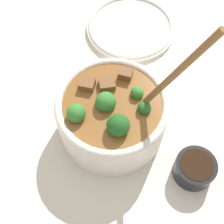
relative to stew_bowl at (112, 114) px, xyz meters
name	(u,v)px	position (x,y,z in m)	size (l,w,h in m)	color
ground_plane	(112,128)	(0.00, 0.00, -0.06)	(4.00, 4.00, 0.00)	silver
stew_bowl	(112,114)	(0.00, 0.00, 0.00)	(0.23, 0.22, 0.31)	white
condiment_bowl	(195,168)	(0.18, 0.04, -0.04)	(0.08, 0.08, 0.05)	black
empty_plate	(131,27)	(-0.17, 0.24, -0.06)	(0.23, 0.23, 0.02)	silver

